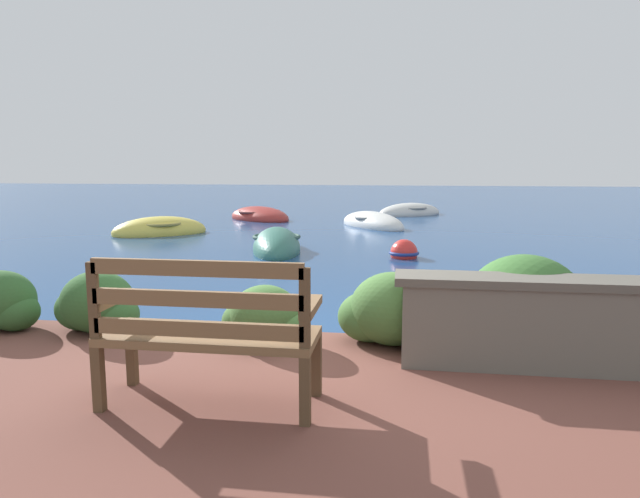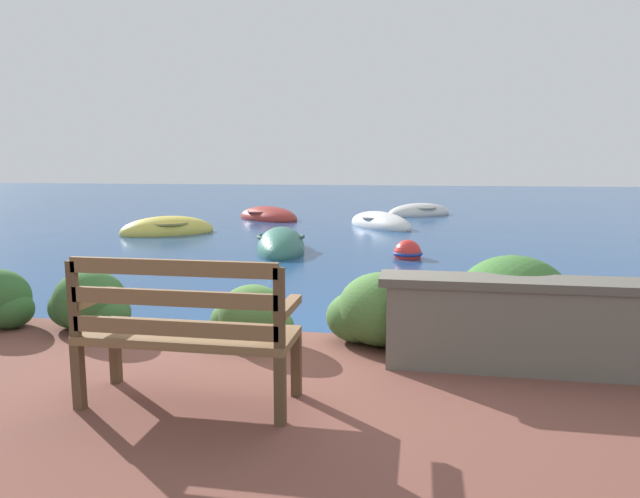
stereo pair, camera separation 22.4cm
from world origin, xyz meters
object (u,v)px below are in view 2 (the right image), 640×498
(mooring_buoy, at_px, (408,253))
(rowboat_nearest, at_px, (281,247))
(rowboat_outer, at_px, (268,217))
(park_bench, at_px, (185,328))
(rowboat_distant, at_px, (419,213))
(rowboat_mid, at_px, (168,231))
(rowboat_far, at_px, (380,224))

(mooring_buoy, bearing_deg, rowboat_nearest, 169.25)
(rowboat_outer, height_order, mooring_buoy, rowboat_outer)
(park_bench, bearing_deg, mooring_buoy, 73.06)
(rowboat_distant, bearing_deg, mooring_buoy, 50.21)
(rowboat_mid, distance_m, rowboat_far, 5.50)
(rowboat_far, bearing_deg, rowboat_nearest, -54.81)
(rowboat_nearest, bearing_deg, rowboat_far, 148.75)
(rowboat_nearest, height_order, rowboat_outer, rowboat_nearest)
(park_bench, xyz_separation_m, mooring_buoy, (1.16, 7.09, -0.62))
(park_bench, distance_m, rowboat_far, 12.16)
(rowboat_mid, bearing_deg, rowboat_far, -12.34)
(rowboat_outer, bearing_deg, rowboat_distant, 67.97)
(rowboat_mid, relative_size, rowboat_distant, 0.97)
(rowboat_far, height_order, rowboat_distant, rowboat_far)
(rowboat_far, distance_m, rowboat_outer, 3.82)
(rowboat_outer, xyz_separation_m, mooring_buoy, (4.36, -6.57, 0.02))
(rowboat_nearest, distance_m, rowboat_distant, 8.69)
(rowboat_nearest, distance_m, mooring_buoy, 2.49)
(park_bench, bearing_deg, rowboat_nearest, 92.02)
(rowboat_nearest, xyz_separation_m, rowboat_outer, (-1.91, 6.11, -0.01))
(mooring_buoy, bearing_deg, rowboat_distant, 88.89)
(park_bench, relative_size, rowboat_far, 0.49)
(park_bench, distance_m, rowboat_mid, 10.82)
(rowboat_distant, distance_m, mooring_buoy, 8.75)
(park_bench, height_order, rowboat_nearest, park_bench)
(park_bench, xyz_separation_m, rowboat_far, (0.31, 12.14, -0.64))
(rowboat_nearest, xyz_separation_m, rowboat_far, (1.59, 4.58, -0.01))
(rowboat_nearest, distance_m, rowboat_far, 4.85)
(rowboat_nearest, height_order, mooring_buoy, rowboat_nearest)
(park_bench, bearing_deg, rowboat_distant, 77.56)
(rowboat_far, bearing_deg, rowboat_outer, -149.15)
(rowboat_nearest, xyz_separation_m, rowboat_distant, (2.62, 8.29, -0.01))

